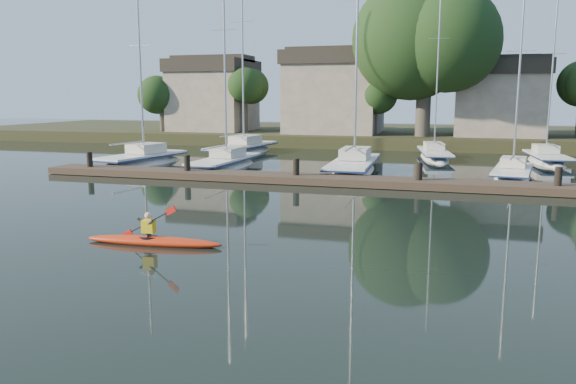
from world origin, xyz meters
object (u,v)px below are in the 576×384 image
(dock, at_px, (355,181))
(sailboat_0, at_px, (142,168))
(kayak, at_px, (153,239))
(sailboat_7, at_px, (546,165))
(sailboat_5, at_px, (242,156))
(sailboat_2, at_px, (354,175))
(sailboat_3, at_px, (512,181))
(sailboat_1, at_px, (225,171))
(sailboat_6, at_px, (434,160))

(dock, xyz_separation_m, sailboat_0, (-14.41, 4.50, -0.41))
(kayak, bearing_deg, sailboat_7, 56.41)
(sailboat_5, bearing_deg, sailboat_2, -33.23)
(sailboat_3, xyz_separation_m, sailboat_7, (2.82, 8.21, -0.01))
(sailboat_7, bearing_deg, sailboat_3, -113.37)
(sailboat_1, height_order, sailboat_6, sailboat_6)
(kayak, relative_size, dock, 0.12)
(sailboat_3, height_order, sailboat_6, sailboat_6)
(sailboat_2, bearing_deg, sailboat_7, 33.61)
(sailboat_1, xyz_separation_m, sailboat_7, (19.03, 8.65, 0.01))
(kayak, height_order, sailboat_1, sailboat_1)
(sailboat_1, xyz_separation_m, sailboat_6, (11.90, 9.39, 0.03))
(sailboat_0, relative_size, sailboat_7, 1.06)
(dock, bearing_deg, sailboat_2, 100.73)
(sailboat_1, bearing_deg, sailboat_0, 179.29)
(sailboat_6, bearing_deg, sailboat_5, 175.67)
(dock, height_order, sailboat_1, sailboat_1)
(sailboat_1, relative_size, sailboat_2, 0.85)
(sailboat_7, bearing_deg, dock, -133.15)
(sailboat_3, height_order, sailboat_5, sailboat_5)
(dock, distance_m, sailboat_5, 16.67)
(sailboat_7, bearing_deg, sailboat_6, 169.64)
(kayak, height_order, sailboat_6, sailboat_6)
(kayak, xyz_separation_m, sailboat_1, (-4.85, 17.03, -0.35))
(dock, bearing_deg, sailboat_0, 162.64)
(sailboat_1, height_order, sailboat_3, sailboat_1)
(sailboat_0, relative_size, sailboat_5, 0.77)
(dock, height_order, sailboat_5, sailboat_5)
(kayak, height_order, sailboat_2, sailboat_2)
(kayak, xyz_separation_m, sailboat_2, (2.87, 17.57, -0.37))
(sailboat_5, relative_size, sailboat_7, 1.37)
(kayak, distance_m, dock, 13.29)
(dock, relative_size, sailboat_5, 2.05)
(dock, bearing_deg, sailboat_6, 76.61)
(sailboat_7, bearing_deg, sailboat_0, -165.61)
(sailboat_0, xyz_separation_m, sailboat_6, (17.67, 9.18, 0.05))
(sailboat_0, height_order, sailboat_3, sailboat_0)
(kayak, distance_m, sailboat_2, 17.81)
(kayak, relative_size, sailboat_3, 0.37)
(kayak, distance_m, sailboat_0, 20.25)
(kayak, xyz_separation_m, sailboat_5, (-6.97, 25.46, -0.37))
(sailboat_3, bearing_deg, sailboat_2, -172.00)
(dock, height_order, sailboat_3, sailboat_3)
(kayak, xyz_separation_m, dock, (3.79, 12.73, 0.04))
(sailboat_6, relative_size, sailboat_7, 1.16)
(sailboat_1, relative_size, sailboat_6, 1.00)
(kayak, xyz_separation_m, sailboat_3, (11.36, 17.47, -0.33))
(sailboat_3, distance_m, sailboat_7, 8.68)
(sailboat_0, height_order, sailboat_1, sailboat_1)
(sailboat_6, bearing_deg, sailboat_2, -123.52)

